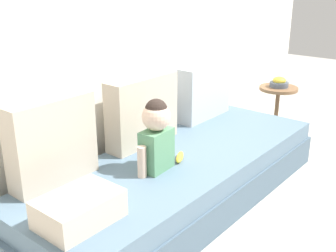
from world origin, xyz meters
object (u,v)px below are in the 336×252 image
Objects in this scene: couch at (180,179)px; throw_pillow_left at (52,141)px; banana at (180,157)px; folded_blanket at (79,209)px; throw_pillow_right at (204,91)px; throw_pillow_center at (143,111)px; fruit_bowl at (279,83)px; toddler at (156,133)px; side_table at (278,99)px.

throw_pillow_left reaches higher than couch.
folded_blanket is at bearing -175.63° from banana.
throw_pillow_left is at bearing 180.00° from throw_pillow_right.
throw_pillow_left is at bearing 67.14° from folded_blanket.
couch is 6.20× the size of folded_blanket.
throw_pillow_center reaches higher than folded_blanket.
banana is at bearing -176.73° from fruit_bowl.
folded_blanket is (-0.70, -0.09, -0.17)m from toddler.
fruit_bowl is (1.61, 0.05, 0.37)m from couch.
folded_blanket reaches higher than banana.
couch is at bearing -178.10° from fruit_bowl.
folded_blanket reaches higher than couch.
fruit_bowl is (1.61, -0.29, -0.06)m from throw_pillow_center.
toddler reaches higher than folded_blanket.
folded_blanket is at bearing -176.34° from fruit_bowl.
folded_blanket is (-1.73, -0.45, -0.15)m from throw_pillow_right.
side_table is at bearing -10.22° from throw_pillow_center.
throw_pillow_center is at bearing 81.19° from banana.
toddler is at bearing 7.71° from folded_blanket.
fruit_bowl reaches higher than side_table.
throw_pillow_center reaches higher than fruit_bowl.
folded_blanket is (-0.96, -0.45, -0.17)m from throw_pillow_center.
throw_pillow_center is 1.08m from folded_blanket.
toddler reaches higher than couch.
side_table is (0.84, -0.29, -0.20)m from throw_pillow_right.
couch is at bearing 6.58° from folded_blanket.
throw_pillow_center reaches higher than side_table.
side_table is at bearing 1.90° from couch.
side_table is (2.57, 0.16, -0.05)m from folded_blanket.
throw_pillow_center is 1.49× the size of folded_blanket.
fruit_bowl is (0.84, -0.29, -0.04)m from throw_pillow_right.
throw_pillow_right is (0.77, 0.34, 0.41)m from couch.
couch is 4.90× the size of side_table.
folded_blanket is at bearing -154.70° from throw_pillow_center.
throw_pillow_right is (0.77, 0.00, -0.02)m from throw_pillow_center.
throw_pillow_left is at bearing 155.95° from couch.
throw_pillow_left is at bearing 173.05° from side_table.
couch is at bearing -178.10° from side_table.
toddler is at bearing -177.86° from fruit_bowl.
throw_pillow_center is at bearing 0.00° from throw_pillow_left.
toddler reaches higher than side_table.
throw_pillow_right is at bearing 24.05° from couch.
side_table reaches higher than couch.
toddler is (-1.03, -0.36, 0.02)m from throw_pillow_right.
couch is at bearing -155.95° from throw_pillow_right.
banana is at bearing -144.93° from couch.
toddler is (0.50, -0.36, -0.01)m from throw_pillow_left.
side_table is at bearing -19.06° from throw_pillow_right.
banana is (0.20, -0.03, -0.23)m from toddler.
throw_pillow_center is at bearing 25.30° from folded_blanket.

